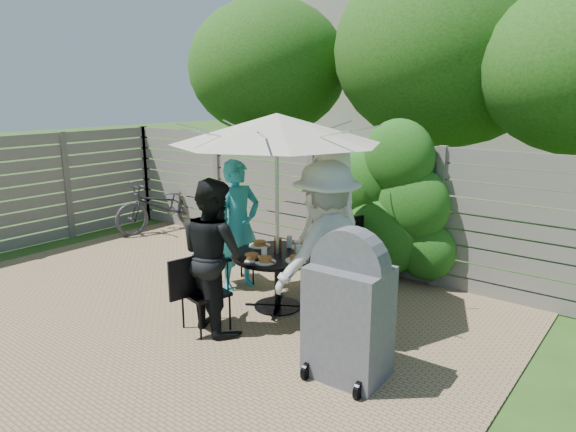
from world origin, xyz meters
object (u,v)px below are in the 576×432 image
Objects in this scene: chair_right at (334,313)px; person_right at (326,250)px; plate_left at (260,244)px; plate_front at (252,257)px; glass_back at (290,242)px; bicycle at (163,206)px; syrup_jug at (278,245)px; coffee_cup at (298,247)px; patio_table at (278,270)px; chair_left at (234,266)px; plate_right at (297,259)px; glass_front at (264,254)px; plate_back at (302,246)px; umbrella at (277,129)px; chair_back at (338,269)px; plate_extra at (265,260)px; glass_right at (299,251)px; person_left at (239,226)px; person_front at (214,255)px; person_back at (331,221)px; chair_front at (205,308)px; bbq_grill at (349,311)px.

person_right reaches higher than chair_right.
plate_left is 0.51m from plate_front.
glass_back is 4.00m from bicycle.
plate_left is 1.62× the size of syrup_jug.
plate_left is 0.51m from coffee_cup.
person_right reaches higher than patio_table.
chair_left is 3.35× the size of plate_right.
glass_front is 0.48m from coffee_cup.
plate_back is at bearing 30.56° from plate_left.
umbrella reaches higher than chair_back.
plate_left is (-0.35, 0.09, 0.23)m from patio_table.
glass_front is at bearing -103.85° from coffee_cup.
plate_extra is 0.42m from glass_right.
chair_back is 1.32m from glass_front.
patio_table is at bearing -82.44° from glass_back.
person_left reaches higher than chair_back.
glass_right is 0.20m from coffee_cup.
person_right is at bearing -135.00° from person_front.
plate_back is at bearing -90.00° from person_back.
person_front is 0.91× the size of bicycle.
plate_right is (-0.46, 0.12, -0.22)m from person_right.
syrup_jug is (-0.39, 0.15, 0.06)m from plate_right.
plate_front is at bearing -104.44° from plate_back.
bicycle is at bearing -174.35° from person_back.
bicycle reaches higher than coffee_cup.
umbrella is 20.42× the size of glass_right.
plate_back is at bearing 90.82° from plate_extra.
person_right reaches higher than chair_left.
coffee_cup is at bearing -25.38° from glass_back.
person_front is (0.03, 0.13, 0.56)m from chair_front.
chair_front reaches higher than glass_front.
glass_front reaches higher than patio_table.
person_front reaches higher than bicycle.
bbq_grill is at bearing -32.47° from plate_right.
coffee_cup is at bearing 65.78° from plate_front.
chair_left reaches higher than syrup_jug.
coffee_cup is at bearing -68.90° from plate_back.
patio_table is 0.95m from person_back.
plate_left is at bearing 175.02° from syrup_jug.
glass_right is (-0.66, 0.28, 0.47)m from chair_right.
plate_back is 0.51m from plate_right.
syrup_jug is at bearing 103.60° from glass_front.
glass_front is 1.49m from bbq_grill.
person_back is 1.35× the size of bbq_grill.
coffee_cup is (-0.78, 0.43, 0.46)m from chair_right.
syrup_jug is (0.89, -0.18, 0.50)m from chair_left.
person_back reaches higher than chair_right.
person_right is (0.80, -0.21, -1.19)m from umbrella.
plate_front is (-0.09, -0.35, 0.23)m from patio_table.
glass_front is 1.00× the size of glass_right.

